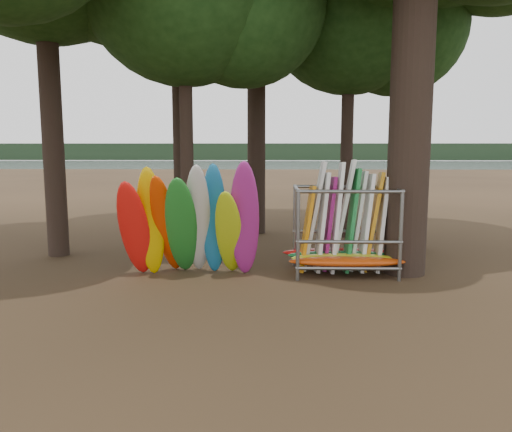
{
  "coord_description": "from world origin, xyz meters",
  "views": [
    {
      "loc": [
        0.55,
        -11.47,
        3.21
      ],
      "look_at": [
        0.23,
        1.5,
        1.4
      ],
      "focal_mm": 35.0,
      "sensor_mm": 36.0,
      "label": 1
    }
  ],
  "objects": [
    {
      "name": "ground",
      "position": [
        0.0,
        0.0,
        0.0
      ],
      "size": [
        120.0,
        120.0,
        0.0
      ],
      "primitive_type": "plane",
      "color": "#47331E",
      "rests_on": "ground"
    },
    {
      "name": "storage_rack",
      "position": [
        2.48,
        1.06,
        1.04
      ],
      "size": [
        3.1,
        1.58,
        2.91
      ],
      "color": "slate",
      "rests_on": "ground"
    },
    {
      "name": "far_shore",
      "position": [
        0.0,
        110.0,
        2.0
      ],
      "size": [
        160.0,
        4.0,
        4.0
      ],
      "primitive_type": "cube",
      "color": "black",
      "rests_on": "ground"
    },
    {
      "name": "oak_3",
      "position": [
        3.29,
        6.24,
        7.95
      ],
      "size": [
        6.9,
        6.9,
        10.97
      ],
      "color": "black",
      "rests_on": "ground"
    },
    {
      "name": "kayak_row",
      "position": [
        -1.39,
        0.48,
        1.32
      ],
      "size": [
        3.49,
        2.12,
        3.03
      ],
      "color": "red",
      "rests_on": "ground"
    },
    {
      "name": "lake",
      "position": [
        0.0,
        60.0,
        0.0
      ],
      "size": [
        160.0,
        160.0,
        0.0
      ],
      "primitive_type": "plane",
      "color": "gray",
      "rests_on": "ground"
    }
  ]
}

